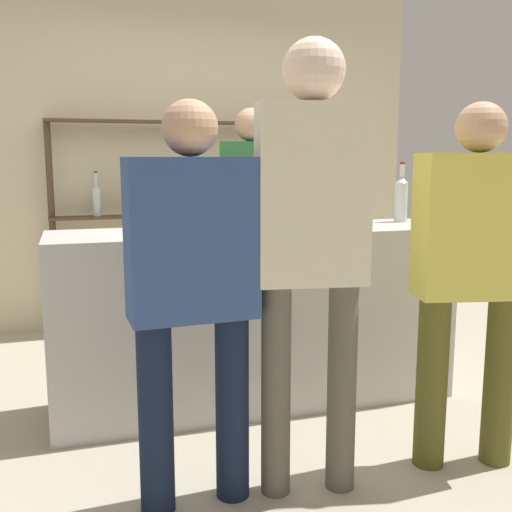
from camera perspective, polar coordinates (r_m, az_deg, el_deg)
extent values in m
plane|color=#B2A893|center=(3.50, 0.00, -13.59)|extent=(16.00, 16.00, 0.00)
cube|color=#B7B2AD|center=(3.34, 0.00, -5.82)|extent=(2.20, 0.56, 0.98)
cube|color=beige|center=(5.05, -6.34, 9.73)|extent=(3.80, 0.12, 2.80)
cylinder|color=#4C3828|center=(4.81, -18.81, 2.42)|extent=(0.05, 0.05, 1.65)
cylinder|color=#4C3828|center=(5.22, 6.13, 3.38)|extent=(0.05, 0.05, 1.65)
cube|color=#4C3828|center=(4.88, -5.99, 12.52)|extent=(2.25, 0.18, 0.02)
cube|color=#4C3828|center=(4.89, -5.84, 3.95)|extent=(2.25, 0.18, 0.02)
cylinder|color=silver|center=(4.79, -14.91, 4.97)|extent=(0.06, 0.06, 0.21)
cone|color=silver|center=(4.79, -14.98, 6.42)|extent=(0.06, 0.06, 0.03)
cylinder|color=silver|center=(4.78, -15.01, 7.13)|extent=(0.02, 0.02, 0.09)
cylinder|color=#232328|center=(4.78, -15.03, 7.73)|extent=(0.03, 0.03, 0.01)
cylinder|color=black|center=(4.82, -10.35, 5.19)|extent=(0.07, 0.07, 0.22)
cone|color=black|center=(4.82, -10.39, 6.66)|extent=(0.07, 0.07, 0.03)
cylinder|color=black|center=(4.81, -10.41, 7.35)|extent=(0.03, 0.03, 0.08)
cylinder|color=#232328|center=(4.81, -10.43, 7.92)|extent=(0.03, 0.03, 0.01)
cylinder|color=silver|center=(4.88, -5.86, 5.29)|extent=(0.08, 0.08, 0.21)
cone|color=silver|center=(4.87, -5.89, 6.72)|extent=(0.08, 0.08, 0.03)
cylinder|color=silver|center=(4.87, -5.90, 7.43)|extent=(0.03, 0.03, 0.09)
cylinder|color=maroon|center=(4.87, -5.91, 8.00)|extent=(0.03, 0.03, 0.01)
cylinder|color=silver|center=(4.97, -1.51, 5.54)|extent=(0.07, 0.07, 0.23)
cone|color=silver|center=(4.96, -1.52, 7.05)|extent=(0.07, 0.07, 0.03)
cylinder|color=silver|center=(4.96, -1.52, 7.68)|extent=(0.02, 0.02, 0.08)
cylinder|color=maroon|center=(4.96, -1.52, 8.22)|extent=(0.03, 0.03, 0.01)
cylinder|color=#0F1956|center=(5.08, 2.67, 5.64)|extent=(0.06, 0.06, 0.24)
cone|color=#0F1956|center=(5.08, 2.68, 7.13)|extent=(0.06, 0.06, 0.03)
cylinder|color=#0F1956|center=(5.08, 2.69, 7.71)|extent=(0.02, 0.02, 0.07)
cylinder|color=maroon|center=(5.07, 2.69, 8.20)|extent=(0.03, 0.03, 0.01)
cylinder|color=brown|center=(3.22, 8.07, 4.18)|extent=(0.07, 0.07, 0.20)
cone|color=brown|center=(3.21, 8.11, 6.20)|extent=(0.07, 0.07, 0.03)
cylinder|color=brown|center=(3.21, 8.13, 7.15)|extent=(0.03, 0.03, 0.07)
cylinder|color=black|center=(3.21, 8.15, 7.92)|extent=(0.03, 0.03, 0.01)
cylinder|color=silver|center=(3.42, 5.89, 4.67)|extent=(0.09, 0.09, 0.21)
cone|color=silver|center=(3.41, 5.92, 6.77)|extent=(0.09, 0.09, 0.04)
cylinder|color=silver|center=(3.41, 5.94, 7.92)|extent=(0.03, 0.03, 0.10)
cylinder|color=maroon|center=(3.41, 5.96, 8.84)|extent=(0.03, 0.03, 0.01)
cylinder|color=black|center=(3.33, -1.96, 4.63)|extent=(0.09, 0.09, 0.22)
cone|color=black|center=(3.32, -1.97, 6.86)|extent=(0.09, 0.09, 0.04)
cylinder|color=black|center=(3.31, -1.98, 7.92)|extent=(0.03, 0.03, 0.08)
cylinder|color=maroon|center=(3.31, -1.98, 8.75)|extent=(0.03, 0.03, 0.01)
cylinder|color=silver|center=(3.71, 13.64, 5.00)|extent=(0.08, 0.08, 0.24)
cone|color=silver|center=(3.71, 13.72, 7.07)|extent=(0.08, 0.08, 0.03)
cylinder|color=silver|center=(3.71, 13.76, 7.91)|extent=(0.03, 0.03, 0.07)
cylinder|color=maroon|center=(3.70, 13.78, 8.58)|extent=(0.03, 0.03, 0.01)
cylinder|color=brown|center=(3.19, 4.10, 4.52)|extent=(0.07, 0.07, 0.23)
cone|color=brown|center=(3.18, 4.13, 6.88)|extent=(0.07, 0.07, 0.03)
cylinder|color=brown|center=(3.18, 4.14, 7.91)|extent=(0.03, 0.03, 0.08)
cylinder|color=maroon|center=(3.18, 4.15, 8.76)|extent=(0.03, 0.03, 0.01)
cylinder|color=silver|center=(3.25, 1.33, 2.61)|extent=(0.06, 0.06, 0.00)
cylinder|color=silver|center=(3.24, 1.33, 3.33)|extent=(0.01, 0.01, 0.08)
cone|color=silver|center=(3.24, 1.34, 4.73)|extent=(0.08, 0.08, 0.08)
cylinder|color=#121C33|center=(2.47, -2.28, -14.14)|extent=(0.13, 0.13, 0.76)
cylinder|color=#121C33|center=(2.40, -9.52, -14.96)|extent=(0.13, 0.13, 0.76)
cube|color=navy|center=(2.24, -6.14, 1.62)|extent=(0.49, 0.23, 0.60)
sphere|color=tan|center=(2.22, -6.32, 12.03)|extent=(0.21, 0.21, 0.21)
cylinder|color=brown|center=(2.93, 22.18, -10.88)|extent=(0.14, 0.14, 0.77)
cylinder|color=brown|center=(2.80, 16.38, -11.45)|extent=(0.14, 0.14, 0.77)
cube|color=#D1C64C|center=(2.70, 20.14, 2.70)|extent=(0.52, 0.31, 0.61)
sphere|color=tan|center=(2.69, 20.65, 11.40)|extent=(0.21, 0.21, 0.21)
cylinder|color=black|center=(4.21, -2.27, -3.74)|extent=(0.12, 0.12, 0.82)
cylinder|color=black|center=(4.21, 1.35, -3.74)|extent=(0.12, 0.12, 0.82)
cube|color=#2D6B38|center=(4.10, -0.47, 6.31)|extent=(0.45, 0.29, 0.65)
sphere|color=tan|center=(4.10, -0.48, 12.40)|extent=(0.22, 0.22, 0.22)
cylinder|color=#575347|center=(2.53, 8.17, -12.26)|extent=(0.12, 0.12, 0.88)
cylinder|color=#575347|center=(2.47, 1.90, -12.69)|extent=(0.12, 0.12, 0.88)
cube|color=beige|center=(2.32, 5.36, 5.79)|extent=(0.45, 0.25, 0.69)
sphere|color=beige|center=(2.34, 5.54, 17.25)|extent=(0.24, 0.24, 0.24)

